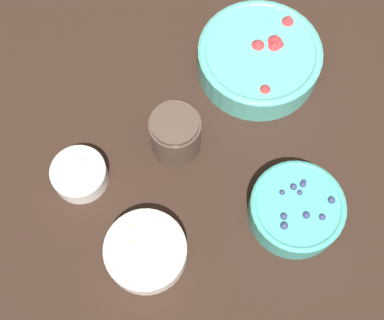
# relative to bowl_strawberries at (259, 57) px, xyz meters

# --- Properties ---
(ground_plane) EXTENTS (4.00, 4.00, 0.00)m
(ground_plane) POSITION_rel_bowl_strawberries_xyz_m (-0.21, 0.12, -0.04)
(ground_plane) COLOR black
(bowl_strawberries) EXTENTS (0.25, 0.25, 0.09)m
(bowl_strawberries) POSITION_rel_bowl_strawberries_xyz_m (0.00, 0.00, 0.00)
(bowl_strawberries) COLOR #56B7A8
(bowl_strawberries) RESTS_ON ground_plane
(bowl_blueberries) EXTENTS (0.17, 0.17, 0.06)m
(bowl_blueberries) POSITION_rel_bowl_strawberries_xyz_m (-0.32, -0.08, -0.01)
(bowl_blueberries) COLOR #47AD9E
(bowl_blueberries) RESTS_ON ground_plane
(bowl_bananas) EXTENTS (0.15, 0.15, 0.05)m
(bowl_bananas) POSITION_rel_bowl_strawberries_xyz_m (-0.41, 0.19, -0.01)
(bowl_bananas) COLOR white
(bowl_bananas) RESTS_ON ground_plane
(bowl_cream) EXTENTS (0.11, 0.11, 0.05)m
(bowl_cream) POSITION_rel_bowl_strawberries_xyz_m (-0.27, 0.34, -0.01)
(bowl_cream) COLOR white
(bowl_cream) RESTS_ON ground_plane
(jar_chocolate) EXTENTS (0.10, 0.10, 0.10)m
(jar_chocolate) POSITION_rel_bowl_strawberries_xyz_m (-0.19, 0.16, 0.01)
(jar_chocolate) COLOR #4C3D33
(jar_chocolate) RESTS_ON ground_plane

